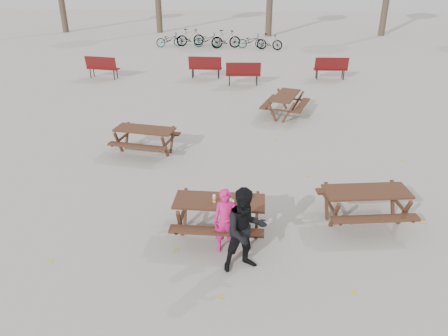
# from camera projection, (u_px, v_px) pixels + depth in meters

# --- Properties ---
(ground) EXTENTS (80.00, 80.00, 0.00)m
(ground) POSITION_uv_depth(u_px,v_px,m) (220.00, 233.00, 8.96)
(ground) COLOR gray
(ground) RESTS_ON ground
(main_picnic_table) EXTENTS (1.80, 1.45, 0.78)m
(main_picnic_table) POSITION_uv_depth(u_px,v_px,m) (219.00, 208.00, 8.71)
(main_picnic_table) COLOR #341B12
(main_picnic_table) RESTS_ON ground
(food_tray) EXTENTS (0.18, 0.11, 0.03)m
(food_tray) POSITION_uv_depth(u_px,v_px,m) (229.00, 201.00, 8.55)
(food_tray) COLOR silver
(food_tray) RESTS_ON main_picnic_table
(bread_roll) EXTENTS (0.14, 0.06, 0.05)m
(bread_roll) POSITION_uv_depth(u_px,v_px,m) (229.00, 200.00, 8.53)
(bread_roll) COLOR tan
(bread_roll) RESTS_ON food_tray
(soda_bottle) EXTENTS (0.07, 0.07, 0.17)m
(soda_bottle) POSITION_uv_depth(u_px,v_px,m) (214.00, 199.00, 8.53)
(soda_bottle) COLOR silver
(soda_bottle) RESTS_ON main_picnic_table
(child) EXTENTS (0.51, 0.37, 1.31)m
(child) POSITION_uv_depth(u_px,v_px,m) (226.00, 221.00, 8.16)
(child) COLOR #D51A71
(child) RESTS_ON ground
(adult) EXTENTS (0.97, 0.88, 1.62)m
(adult) POSITION_uv_depth(u_px,v_px,m) (245.00, 230.00, 7.62)
(adult) COLOR black
(adult) RESTS_ON ground
(picnic_table_east) EXTENTS (1.95, 1.67, 0.75)m
(picnic_table_east) POSITION_uv_depth(u_px,v_px,m) (364.00, 206.00, 9.19)
(picnic_table_east) COLOR #341B12
(picnic_table_east) RESTS_ON ground
(picnic_table_north) EXTENTS (1.87, 1.60, 0.73)m
(picnic_table_north) POSITION_uv_depth(u_px,v_px,m) (145.00, 140.00, 12.49)
(picnic_table_north) COLOR #341B12
(picnic_table_north) RESTS_ON ground
(picnic_table_far) EXTENTS (1.84, 2.07, 0.75)m
(picnic_table_far) POSITION_uv_depth(u_px,v_px,m) (285.00, 105.00, 15.39)
(picnic_table_far) COLOR #341B12
(picnic_table_far) RESTS_ON ground
(park_bench_row) EXTENTS (12.01, 1.96, 1.03)m
(park_bench_row) POSITION_uv_depth(u_px,v_px,m) (220.00, 69.00, 19.76)
(park_bench_row) COLOR maroon
(park_bench_row) RESTS_ON ground
(bicycle_row) EXTENTS (7.88, 1.78, 1.09)m
(bicycle_row) POSITION_uv_depth(u_px,v_px,m) (216.00, 40.00, 26.84)
(bicycle_row) COLOR black
(bicycle_row) RESTS_ON ground
(fallen_leaves) EXTENTS (11.00, 11.00, 0.01)m
(fallen_leaves) POSITION_uv_depth(u_px,v_px,m) (249.00, 178.00, 11.16)
(fallen_leaves) COLOR gold
(fallen_leaves) RESTS_ON ground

